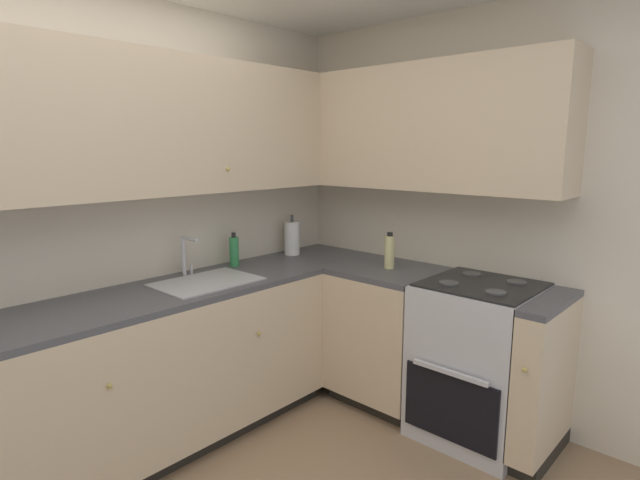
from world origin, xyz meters
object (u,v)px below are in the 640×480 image
at_px(oven_range, 478,359).
at_px(oil_bottle, 390,252).
at_px(paper_towel_roll, 292,238).
at_px(soap_bottle, 234,251).

bearing_deg(oven_range, oil_bottle, 91.74).
relative_size(oven_range, paper_towel_roll, 3.53).
relative_size(oven_range, soap_bottle, 4.77).
bearing_deg(paper_towel_roll, soap_bottle, 177.76).
distance_m(oven_range, oil_bottle, 0.84).
height_order(soap_bottle, paper_towel_roll, paper_towel_roll).
bearing_deg(oven_range, paper_towel_roll, 95.93).
height_order(soap_bottle, oil_bottle, oil_bottle).
bearing_deg(oven_range, soap_bottle, 114.91).
bearing_deg(soap_bottle, paper_towel_roll, -2.24).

